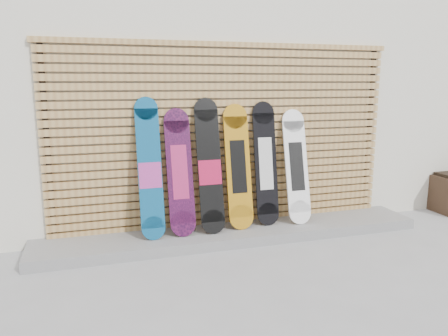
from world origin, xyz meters
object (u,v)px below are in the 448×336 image
(snowboard_4, at_px, (266,164))
(snowboard_5, at_px, (296,166))
(snowboard_1, at_px, (180,172))
(snowboard_0, at_px, (150,169))
(snowboard_3, at_px, (238,167))
(snowboard_2, at_px, (209,167))

(snowboard_4, distance_m, snowboard_5, 0.40)
(snowboard_1, relative_size, snowboard_4, 0.96)
(snowboard_0, bearing_deg, snowboard_1, 1.00)
(snowboard_3, distance_m, snowboard_4, 0.36)
(snowboard_3, xyz_separation_m, snowboard_4, (0.36, 0.03, 0.01))
(snowboard_0, height_order, snowboard_4, snowboard_0)
(snowboard_0, height_order, snowboard_3, snowboard_0)
(snowboard_1, height_order, snowboard_2, snowboard_2)
(snowboard_4, bearing_deg, snowboard_2, -175.78)
(snowboard_0, distance_m, snowboard_3, 1.05)
(snowboard_0, distance_m, snowboard_1, 0.34)
(snowboard_1, xyz_separation_m, snowboard_2, (0.35, -0.01, 0.05))
(snowboard_4, relative_size, snowboard_5, 1.07)
(snowboard_2, distance_m, snowboard_5, 1.12)
(snowboard_0, xyz_separation_m, snowboard_2, (0.69, -0.01, -0.01))
(snowboard_1, xyz_separation_m, snowboard_3, (0.71, 0.02, 0.02))
(snowboard_5, bearing_deg, snowboard_3, 179.09)
(snowboard_3, relative_size, snowboard_4, 0.98)
(snowboard_4, xyz_separation_m, snowboard_5, (0.40, -0.04, -0.05))
(snowboard_1, relative_size, snowboard_5, 1.03)
(snowboard_3, bearing_deg, snowboard_1, -178.68)
(snowboard_1, bearing_deg, snowboard_0, -179.00)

